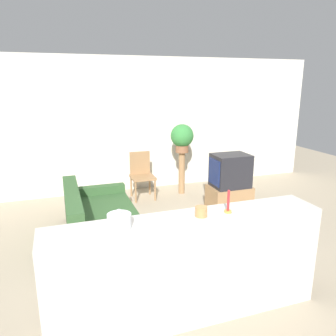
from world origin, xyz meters
TOP-DOWN VIEW (x-y plane):
  - ground_plane at (0.00, 0.00)m, footprint 14.00×14.00m
  - wall_back at (0.00, 3.43)m, footprint 9.00×0.06m
  - couch at (-0.59, 1.37)m, footprint 0.98×1.69m
  - tv_stand at (1.74, 1.74)m, footprint 0.72×0.50m
  - television at (1.74, 1.74)m, footprint 0.63×0.47m
  - wooden_chair at (0.43, 2.85)m, footprint 0.44×0.44m
  - plant_stand at (1.26, 2.82)m, footprint 0.13×0.13m
  - potted_plant at (1.26, 2.82)m, footprint 0.45×0.45m
  - foreground_counter at (0.00, -0.57)m, footprint 2.61×0.44m
  - decorative_bowl at (-0.63, -0.57)m, footprint 0.20×0.20m
  - candle_jar at (0.12, -0.57)m, footprint 0.11×0.11m
  - candlestick at (0.40, -0.57)m, footprint 0.07×0.07m

SIDE VIEW (x-z plane):
  - ground_plane at x=0.00m, z-range 0.00..0.00m
  - tv_stand at x=1.74m, z-range 0.00..0.42m
  - couch at x=-0.59m, z-range -0.11..0.63m
  - plant_stand at x=1.26m, z-range 0.00..0.85m
  - wooden_chair at x=0.43m, z-range 0.05..0.94m
  - foreground_counter at x=0.00m, z-range 0.00..1.02m
  - television at x=1.74m, z-range 0.42..1.00m
  - candle_jar at x=0.12m, z-range 1.02..1.11m
  - decorative_bowl at x=-0.63m, z-range 0.99..1.16m
  - candlestick at x=0.40m, z-range 0.98..1.19m
  - potted_plant at x=1.26m, z-range 0.88..1.44m
  - wall_back at x=0.00m, z-range 0.00..2.70m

